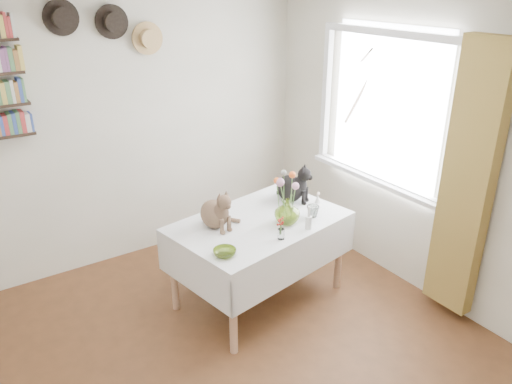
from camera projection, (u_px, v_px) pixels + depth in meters
room at (239, 233)px, 2.74m from camera, size 4.08×4.58×2.58m
window at (383, 122)px, 4.30m from camera, size 0.12×1.52×1.32m
curtain at (467, 183)px, 3.66m from camera, size 0.12×0.38×2.10m
dining_table at (259, 240)px, 4.09m from camera, size 1.51×1.11×0.74m
tabby_cat at (214, 207)px, 3.86m from camera, size 0.27×0.32×0.34m
black_cat at (290, 182)px, 4.31m from camera, size 0.36×0.38×0.35m
flower_vase at (287, 211)px, 3.94m from camera, size 0.22×0.22×0.21m
green_bowl at (225, 253)px, 3.50m from camera, size 0.20×0.20×0.05m
drinking_glass at (313, 212)px, 4.06m from camera, size 0.14×0.14×0.10m
candlestick at (309, 221)px, 3.86m from camera, size 0.05×0.05×0.19m
berry_jar at (281, 228)px, 3.70m from camera, size 0.05×0.05×0.21m
porcelain_figurine at (318, 198)px, 4.32m from camera, size 0.05×0.05×0.10m
flower_bouquet at (287, 183)px, 3.85m from camera, size 0.17×0.12×0.39m
wall_hats at (109, 26)px, 4.10m from camera, size 0.98×0.09×0.48m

